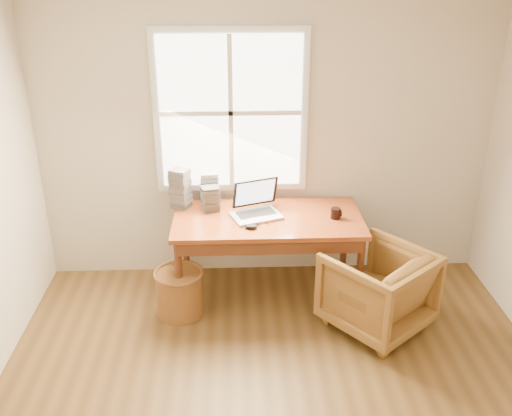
{
  "coord_description": "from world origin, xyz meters",
  "views": [
    {
      "loc": [
        -0.28,
        -2.55,
        2.81
      ],
      "look_at": [
        -0.11,
        1.65,
        0.9
      ],
      "focal_mm": 40.0,
      "sensor_mm": 36.0,
      "label": 1
    }
  ],
  "objects": [
    {
      "name": "room_shell",
      "position": [
        -0.02,
        0.16,
        1.32
      ],
      "size": [
        4.04,
        4.54,
        2.64
      ],
      "color": "brown",
      "rests_on": "ground"
    },
    {
      "name": "coffee_mug",
      "position": [
        0.57,
        1.76,
        0.8
      ],
      "size": [
        0.09,
        0.09,
        0.09
      ],
      "primitive_type": "cylinder",
      "rotation": [
        0.0,
        0.0,
        -0.17
      ],
      "color": "black",
      "rests_on": "desk"
    },
    {
      "name": "cd_stack_d",
      "position": [
        -0.5,
        2.15,
        0.84
      ],
      "size": [
        0.18,
        0.17,
        0.18
      ],
      "primitive_type": "cube",
      "rotation": [
        0.0,
        0.0,
        0.36
      ],
      "color": "silver",
      "rests_on": "desk"
    },
    {
      "name": "cd_stack_b",
      "position": [
        -0.49,
        1.96,
        0.86
      ],
      "size": [
        0.16,
        0.15,
        0.22
      ],
      "primitive_type": "cube",
      "rotation": [
        0.0,
        0.0,
        0.25
      ],
      "color": "#242428",
      "rests_on": "desk"
    },
    {
      "name": "armchair",
      "position": [
        0.85,
        1.29,
        0.34
      ],
      "size": [
        1.03,
        1.03,
        0.67
      ],
      "primitive_type": "imported",
      "rotation": [
        0.0,
        0.0,
        3.83
      ],
      "color": "brown",
      "rests_on": "room_shell"
    },
    {
      "name": "mouse",
      "position": [
        -0.15,
        1.59,
        0.77
      ],
      "size": [
        0.12,
        0.08,
        0.04
      ],
      "primitive_type": "ellipsoid",
      "rotation": [
        0.0,
        0.0,
        -0.18
      ],
      "color": "black",
      "rests_on": "desk"
    },
    {
      "name": "cd_stack_a",
      "position": [
        -0.5,
        2.1,
        0.9
      ],
      "size": [
        0.15,
        0.14,
        0.3
      ],
      "primitive_type": "cube",
      "rotation": [
        0.0,
        0.0,
        0.03
      ],
      "color": "#B0B5BC",
      "rests_on": "desk"
    },
    {
      "name": "wicker_stool",
      "position": [
        -0.75,
        1.52,
        0.19
      ],
      "size": [
        0.49,
        0.49,
        0.39
      ],
      "primitive_type": "cylinder",
      "rotation": [
        0.0,
        0.0,
        -0.3
      ],
      "color": "brown",
      "rests_on": "room_shell"
    },
    {
      "name": "laptop",
      "position": [
        -0.1,
        1.81,
        0.89
      ],
      "size": [
        0.47,
        0.48,
        0.27
      ],
      "primitive_type": null,
      "rotation": [
        0.0,
        0.0,
        0.35
      ],
      "color": "silver",
      "rests_on": "desk"
    },
    {
      "name": "cd_stack_c",
      "position": [
        -0.75,
        2.05,
        0.92
      ],
      "size": [
        0.2,
        0.19,
        0.35
      ],
      "primitive_type": "cube",
      "rotation": [
        0.0,
        0.0,
        -0.43
      ],
      "color": "gray",
      "rests_on": "desk"
    },
    {
      "name": "desk",
      "position": [
        0.0,
        1.8,
        0.73
      ],
      "size": [
        1.6,
        0.8,
        0.04
      ],
      "primitive_type": "cube",
      "color": "brown",
      "rests_on": "room_shell"
    }
  ]
}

